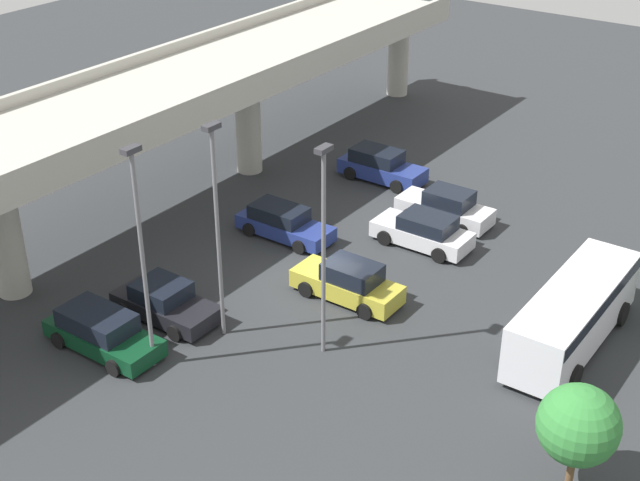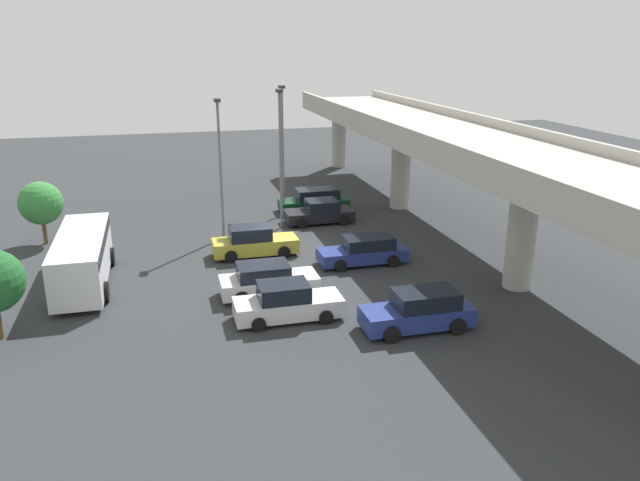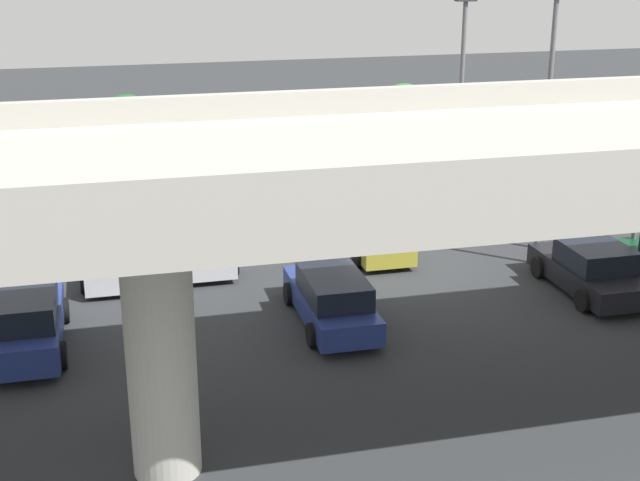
{
  "view_description": "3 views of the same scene",
  "coord_description": "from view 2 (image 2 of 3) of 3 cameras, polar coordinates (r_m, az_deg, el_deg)",
  "views": [
    {
      "loc": [
        -26.7,
        -18.76,
        19.95
      ],
      "look_at": [
        0.37,
        0.47,
        2.02
      ],
      "focal_mm": 50.0,
      "sensor_mm": 36.0,
      "label": 1
    },
    {
      "loc": [
        33.11,
        -6.09,
        11.73
      ],
      "look_at": [
        1.94,
        2.02,
        1.25
      ],
      "focal_mm": 35.0,
      "sensor_mm": 36.0,
      "label": 2
    },
    {
      "loc": [
        8.64,
        26.56,
        10.39
      ],
      "look_at": [
        2.63,
        2.46,
        1.83
      ],
      "focal_mm": 50.0,
      "sensor_mm": 36.0,
      "label": 3
    }
  ],
  "objects": [
    {
      "name": "parked_car_4",
      "position": [
        29.78,
        -4.82,
        -3.66
      ],
      "size": [
        2.13,
        4.64,
        1.59
      ],
      "rotation": [
        0.0,
        0.0,
        1.57
      ],
      "color": "silver",
      "rests_on": "ground_plane"
    },
    {
      "name": "parked_car_1",
      "position": [
        41.43,
        -0.02,
        2.59
      ],
      "size": [
        2.23,
        4.51,
        1.54
      ],
      "rotation": [
        0.0,
        0.0,
        -1.57
      ],
      "color": "black",
      "rests_on": "ground_plane"
    },
    {
      "name": "parked_car_3",
      "position": [
        33.92,
        4.05,
        -0.95
      ],
      "size": [
        2.0,
        4.77,
        1.52
      ],
      "rotation": [
        0.0,
        0.0,
        -1.57
      ],
      "color": "navy",
      "rests_on": "ground_plane"
    },
    {
      "name": "lamp_post_mid_lot",
      "position": [
        37.65,
        -9.13,
        7.36
      ],
      "size": [
        0.7,
        0.35,
        8.43
      ],
      "color": "slate",
      "rests_on": "ground_plane"
    },
    {
      "name": "tree_front_left",
      "position": [
        40.14,
        -24.17,
        3.12
      ],
      "size": [
        2.53,
        2.53,
        3.77
      ],
      "color": "brown",
      "rests_on": "ground_plane"
    },
    {
      "name": "parked_car_5",
      "position": [
        27.28,
        -3.03,
        -5.72
      ],
      "size": [
        2.02,
        4.71,
        1.67
      ],
      "rotation": [
        0.0,
        0.0,
        1.57
      ],
      "color": "silver",
      "rests_on": "ground_plane"
    },
    {
      "name": "shuttle_bus",
      "position": [
        32.9,
        -20.93,
        -1.26
      ],
      "size": [
        8.23,
        2.57,
        2.55
      ],
      "rotation": [
        0.0,
        0.0,
        3.14
      ],
      "color": "silver",
      "rests_on": "ground_plane"
    },
    {
      "name": "parked_car_0",
      "position": [
        44.31,
        -0.47,
        3.7
      ],
      "size": [
        2.14,
        4.89,
        1.59
      ],
      "rotation": [
        0.0,
        0.0,
        -1.57
      ],
      "color": "#0C381E",
      "rests_on": "ground_plane"
    },
    {
      "name": "parked_car_2",
      "position": [
        35.28,
        -6.07,
        -0.15
      ],
      "size": [
        2.0,
        4.75,
        1.72
      ],
      "rotation": [
        0.0,
        0.0,
        1.57
      ],
      "color": "gold",
      "rests_on": "ground_plane"
    },
    {
      "name": "lamp_post_near_aisle",
      "position": [
        39.43,
        -3.65,
        8.3
      ],
      "size": [
        0.7,
        0.35,
        8.78
      ],
      "color": "slate",
      "rests_on": "ground_plane"
    },
    {
      "name": "highway_overpass",
      "position": [
        37.54,
        12.04,
        8.42
      ],
      "size": [
        48.52,
        7.04,
        7.08
      ],
      "color": "#ADAAA0",
      "rests_on": "ground_plane"
    },
    {
      "name": "parked_car_6",
      "position": [
        26.68,
        9.07,
        -6.38
      ],
      "size": [
        2.04,
        4.7,
        1.7
      ],
      "rotation": [
        0.0,
        0.0,
        -1.57
      ],
      "color": "navy",
      "rests_on": "ground_plane"
    },
    {
      "name": "ground_plane",
      "position": [
        35.65,
        -3.94,
        -1.22
      ],
      "size": [
        101.01,
        101.01,
        0.0
      ],
      "primitive_type": "plane",
      "color": "#2D3033"
    },
    {
      "name": "lamp_post_by_overpass",
      "position": [
        42.59,
        -3.44,
        9.03
      ],
      "size": [
        0.7,
        0.35,
        8.78
      ],
      "color": "slate",
      "rests_on": "ground_plane"
    }
  ]
}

